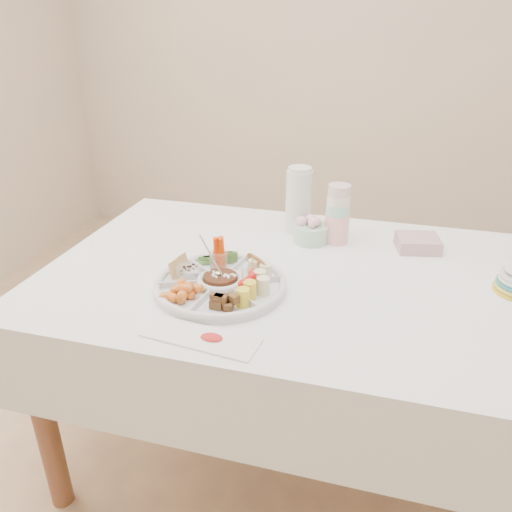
# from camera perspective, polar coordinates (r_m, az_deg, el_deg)

# --- Properties ---
(floor) EXTENTS (4.00, 4.00, 0.00)m
(floor) POSITION_cam_1_polar(r_m,az_deg,el_deg) (2.03, 3.14, -21.02)
(floor) COLOR tan
(floor) RESTS_ON ground
(wall_back) EXTENTS (4.00, 0.02, 2.70)m
(wall_back) POSITION_cam_1_polar(r_m,az_deg,el_deg) (3.38, 11.84, 23.04)
(wall_back) COLOR beige
(wall_back) RESTS_ON ground
(dining_table) EXTENTS (1.52, 1.02, 0.76)m
(dining_table) POSITION_cam_1_polar(r_m,az_deg,el_deg) (1.78, 3.44, -12.63)
(dining_table) COLOR white
(dining_table) RESTS_ON floor
(party_tray) EXTENTS (0.50, 0.50, 0.04)m
(party_tray) POSITION_cam_1_polar(r_m,az_deg,el_deg) (1.46, -4.08, -3.02)
(party_tray) COLOR silver
(party_tray) RESTS_ON dining_table
(bean_dip) EXTENTS (0.13, 0.13, 0.04)m
(bean_dip) POSITION_cam_1_polar(r_m,az_deg,el_deg) (1.46, -4.09, -2.76)
(bean_dip) COLOR #4A1D13
(bean_dip) RESTS_ON party_tray
(tortillas) EXTENTS (0.13, 0.13, 0.06)m
(tortillas) POSITION_cam_1_polar(r_m,az_deg,el_deg) (1.51, 0.02, -0.90)
(tortillas) COLOR #AE773A
(tortillas) RESTS_ON party_tray
(carrot_cucumber) EXTENTS (0.15, 0.15, 0.10)m
(carrot_cucumber) POSITION_cam_1_polar(r_m,az_deg,el_deg) (1.56, -4.38, 0.61)
(carrot_cucumber) COLOR #F64403
(carrot_cucumber) RESTS_ON party_tray
(pita_raisins) EXTENTS (0.14, 0.14, 0.06)m
(pita_raisins) POSITION_cam_1_polar(r_m,az_deg,el_deg) (1.51, -8.51, -1.34)
(pita_raisins) COLOR tan
(pita_raisins) RESTS_ON party_tray
(cherries) EXTENTS (0.16, 0.16, 0.05)m
(cherries) POSITION_cam_1_polar(r_m,az_deg,el_deg) (1.40, -8.59, -4.04)
(cherries) COLOR orange
(cherries) RESTS_ON party_tray
(granola_chunks) EXTENTS (0.12, 0.12, 0.04)m
(granola_chunks) POSITION_cam_1_polar(r_m,az_deg,el_deg) (1.34, -3.81, -5.17)
(granola_chunks) COLOR brown
(granola_chunks) RESTS_ON party_tray
(banana_tomato) EXTENTS (0.15, 0.15, 0.10)m
(banana_tomato) POSITION_cam_1_polar(r_m,az_deg,el_deg) (1.39, 0.64, -2.73)
(banana_tomato) COLOR #FBFA7E
(banana_tomato) RESTS_ON party_tray
(cup_stack) EXTENTS (0.11, 0.11, 0.24)m
(cup_stack) POSITION_cam_1_polar(r_m,az_deg,el_deg) (1.75, 9.35, 5.19)
(cup_stack) COLOR silver
(cup_stack) RESTS_ON dining_table
(thermos) EXTENTS (0.10, 0.10, 0.25)m
(thermos) POSITION_cam_1_polar(r_m,az_deg,el_deg) (1.83, 4.91, 6.49)
(thermos) COLOR silver
(thermos) RESTS_ON dining_table
(flower_bowl) EXTENTS (0.14, 0.14, 0.09)m
(flower_bowl) POSITION_cam_1_polar(r_m,az_deg,el_deg) (1.77, 6.33, 3.05)
(flower_bowl) COLOR silver
(flower_bowl) RESTS_ON dining_table
(napkin_stack) EXTENTS (0.16, 0.15, 0.05)m
(napkin_stack) POSITION_cam_1_polar(r_m,az_deg,el_deg) (1.79, 18.01, 1.43)
(napkin_stack) COLOR #C498A1
(napkin_stack) RESTS_ON dining_table
(placemat) EXTENTS (0.31, 0.13, 0.01)m
(placemat) POSITION_cam_1_polar(r_m,az_deg,el_deg) (1.26, -6.38, -9.24)
(placemat) COLOR white
(placemat) RESTS_ON dining_table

